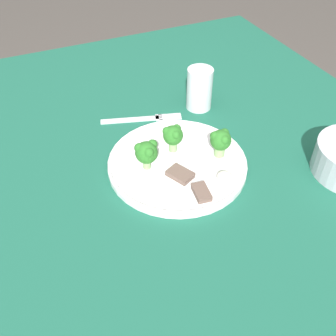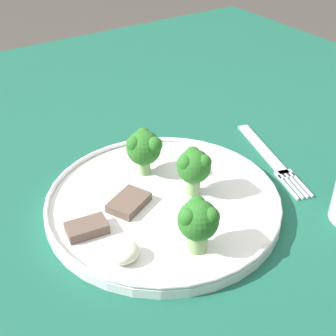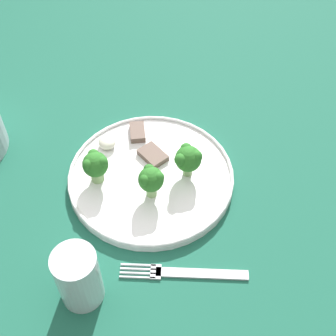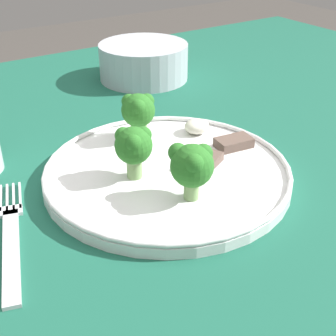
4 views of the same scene
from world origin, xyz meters
name	(u,v)px [view 2 (image 2 of 4)]	position (x,y,z in m)	size (l,w,h in m)	color
table	(120,247)	(0.00, 0.00, 0.68)	(1.37, 1.19, 0.76)	#195642
dinner_plate	(163,202)	(-0.04, 0.05, 0.77)	(0.28, 0.28, 0.02)	white
fork	(270,158)	(-0.23, 0.04, 0.76)	(0.07, 0.19, 0.00)	silver
broccoli_floret_near_rim_left	(194,166)	(-0.08, 0.05, 0.81)	(0.04, 0.04, 0.06)	#7FA866
broccoli_floret_center_left	(144,147)	(-0.05, -0.02, 0.81)	(0.05, 0.04, 0.06)	#7FA866
broccoli_floret_back_left	(198,221)	(-0.03, 0.14, 0.81)	(0.04, 0.04, 0.06)	#7FA866
meat_slice_front_slice	(130,202)	(0.00, 0.03, 0.78)	(0.06, 0.05, 0.01)	brown
meat_slice_middle_slice	(87,228)	(0.06, 0.05, 0.78)	(0.05, 0.03, 0.01)	brown
sauce_dollop	(124,252)	(0.05, 0.11, 0.78)	(0.03, 0.03, 0.02)	silver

